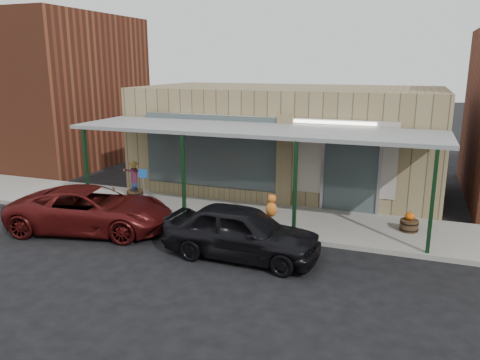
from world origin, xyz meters
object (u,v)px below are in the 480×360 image
(handicap_sign, at_px, (143,184))
(parked_sedan, at_px, (242,232))
(barrel_scarecrow, at_px, (135,187))
(car_maroon, at_px, (91,209))
(barrel_pumpkin, at_px, (409,224))

(handicap_sign, bearing_deg, parked_sedan, -45.35)
(barrel_scarecrow, xyz_separation_m, car_maroon, (0.31, -2.95, 0.03))
(parked_sedan, bearing_deg, car_maroon, 88.25)
(parked_sedan, bearing_deg, barrel_pumpkin, -49.93)
(barrel_pumpkin, xyz_separation_m, handicap_sign, (-8.72, -0.93, 0.71))
(barrel_scarecrow, distance_m, car_maroon, 2.96)
(barrel_pumpkin, height_order, car_maroon, car_maroon)
(handicap_sign, relative_size, car_maroon, 0.29)
(barrel_scarecrow, bearing_deg, handicap_sign, -23.68)
(barrel_scarecrow, distance_m, handicap_sign, 1.39)
(barrel_pumpkin, distance_m, parked_sedan, 5.38)
(barrel_scarecrow, height_order, parked_sedan, barrel_scarecrow)
(barrel_pumpkin, relative_size, car_maroon, 0.13)
(handicap_sign, bearing_deg, car_maroon, -125.01)
(barrel_scarecrow, relative_size, barrel_pumpkin, 2.38)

